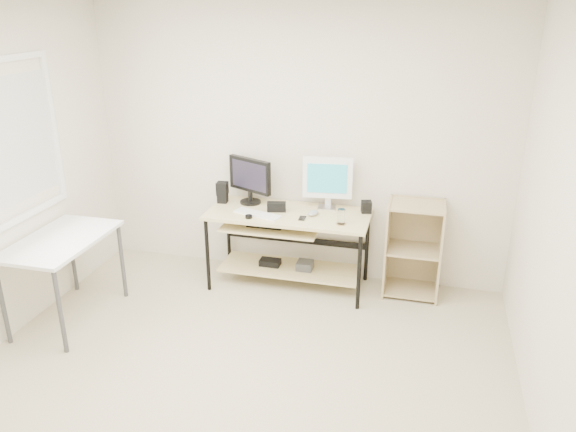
% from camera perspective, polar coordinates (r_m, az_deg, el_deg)
% --- Properties ---
extents(room, '(4.01, 4.01, 2.62)m').
position_cam_1_polar(room, '(3.60, -8.43, 0.09)').
color(room, '#BCB191').
rests_on(room, ground).
extents(desk, '(1.50, 0.65, 0.75)m').
position_cam_1_polar(desk, '(5.28, -0.20, -1.74)').
color(desk, beige).
rests_on(desk, ground).
extents(side_table, '(0.60, 1.00, 0.75)m').
position_cam_1_polar(side_table, '(5.03, -22.03, -2.98)').
color(side_table, white).
rests_on(side_table, ground).
extents(shelf_unit, '(0.50, 0.40, 0.90)m').
position_cam_1_polar(shelf_unit, '(5.32, 12.63, -3.13)').
color(shelf_unit, tan).
rests_on(shelf_unit, ground).
extents(black_monitor, '(0.46, 0.25, 0.44)m').
position_cam_1_polar(black_monitor, '(5.37, -3.89, 3.89)').
color(black_monitor, black).
rests_on(black_monitor, desk).
extents(white_imac, '(0.46, 0.15, 0.49)m').
position_cam_1_polar(white_imac, '(5.22, 4.04, 3.74)').
color(white_imac, silver).
rests_on(white_imac, desk).
extents(keyboard, '(0.47, 0.25, 0.02)m').
position_cam_1_polar(keyboard, '(5.14, -3.12, 0.21)').
color(keyboard, white).
rests_on(keyboard, desk).
extents(mouse, '(0.12, 0.15, 0.04)m').
position_cam_1_polar(mouse, '(5.12, 2.57, 0.32)').
color(mouse, '#AAAAAF').
rests_on(mouse, desk).
extents(center_speaker, '(0.19, 0.12, 0.09)m').
position_cam_1_polar(center_speaker, '(5.21, -1.18, 0.94)').
color(center_speaker, black).
rests_on(center_speaker, desk).
extents(speaker_left, '(0.11, 0.11, 0.20)m').
position_cam_1_polar(speaker_left, '(5.45, -6.68, 2.45)').
color(speaker_left, black).
rests_on(speaker_left, desk).
extents(speaker_right, '(0.11, 0.11, 0.11)m').
position_cam_1_polar(speaker_right, '(5.23, 7.96, 0.93)').
color(speaker_right, black).
rests_on(speaker_right, desk).
extents(audio_controller, '(0.10, 0.07, 0.18)m').
position_cam_1_polar(audio_controller, '(5.48, -6.63, 2.39)').
color(audio_controller, black).
rests_on(audio_controller, desk).
extents(volume_puck, '(0.08, 0.08, 0.03)m').
position_cam_1_polar(volume_puck, '(5.07, -4.01, -0.07)').
color(volume_puck, black).
rests_on(volume_puck, desk).
extents(smartphone, '(0.06, 0.11, 0.01)m').
position_cam_1_polar(smartphone, '(5.05, 1.46, -0.22)').
color(smartphone, black).
rests_on(smartphone, desk).
extents(coaster, '(0.11, 0.11, 0.01)m').
position_cam_1_polar(coaster, '(4.94, 5.40, -0.81)').
color(coaster, '#A7804B').
rests_on(coaster, desk).
extents(drinking_glass, '(0.08, 0.08, 0.14)m').
position_cam_1_polar(drinking_glass, '(4.92, 5.43, -0.04)').
color(drinking_glass, white).
rests_on(drinking_glass, coaster).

